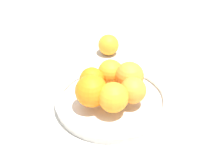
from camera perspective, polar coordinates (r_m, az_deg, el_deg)
The scene contains 5 objects.
ground_plane at distance 0.83m, azimuth 0.00°, elevation -3.75°, with size 4.00×4.00×0.00m, color beige.
fruit_bowl at distance 0.82m, azimuth 0.00°, elevation -2.90°, with size 0.30×0.30×0.03m.
orange_pile at distance 0.79m, azimuth -0.15°, elevation -0.12°, with size 0.18×0.18×0.08m.
stray_orange at distance 1.03m, azimuth -0.64°, elevation 7.17°, with size 0.07×0.07×0.07m, color orange.
napkin_folded at distance 0.93m, azimuth 18.11°, elevation -0.82°, with size 0.13×0.13×0.01m, color silver.
Camera 1 is at (0.64, 0.04, 0.53)m, focal length 50.00 mm.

